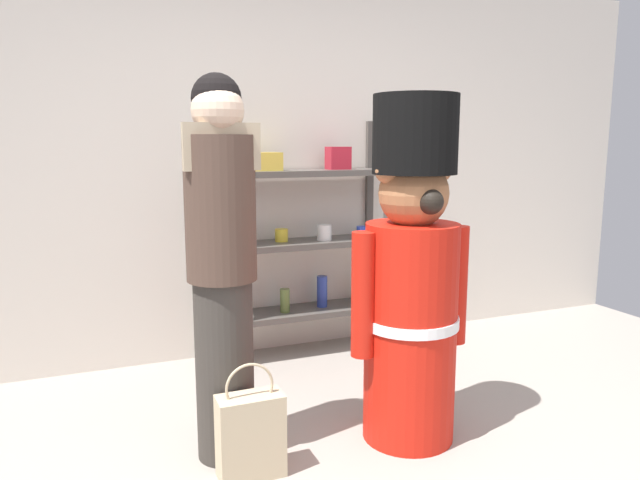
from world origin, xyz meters
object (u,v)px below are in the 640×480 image
person_shopper (222,260)px  shopping_bag (251,434)px  teddy_bear_guard (411,282)px  merchandise_shelf (303,238)px

person_shopper → shopping_bag: (0.06, -0.22, -0.73)m
teddy_bear_guard → shopping_bag: bearing=-176.2°
teddy_bear_guard → person_shopper: size_ratio=0.96×
merchandise_shelf → person_shopper: person_shopper is taller
person_shopper → shopping_bag: person_shopper is taller
shopping_bag → person_shopper: bearing=104.7°
teddy_bear_guard → shopping_bag: 1.01m
merchandise_shelf → shopping_bag: 1.67m
merchandise_shelf → person_shopper: (-0.81, -1.15, 0.12)m
merchandise_shelf → shopping_bag: size_ratio=3.08×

